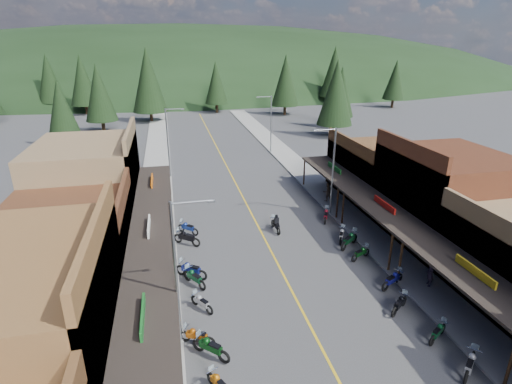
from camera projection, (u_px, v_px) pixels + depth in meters
ground at (279, 267)px, 28.18m from camera, size 220.00×220.00×0.00m
centerline at (233, 178)px, 46.43m from camera, size 0.15×90.00×0.01m
sidewalk_west at (156, 183)px, 44.65m from camera, size 3.40×94.00×0.15m
sidewalk_east at (304, 173)px, 48.17m from camera, size 3.40×94.00×0.15m
shop_west_1 at (19, 329)px, 16.93m from camera, size 10.90×10.20×8.20m
shop_west_2 at (70, 244)px, 26.05m from camera, size 10.90×9.00×6.20m
shop_west_3 at (91, 182)px, 34.46m from camera, size 10.90×10.20×8.20m
shop_east_2 at (444, 197)px, 31.27m from camera, size 10.90×9.00×8.20m
shop_east_3 at (381, 172)px, 40.38m from camera, size 10.90×10.20×6.20m
streetlight_0 at (179, 268)px, 19.71m from camera, size 2.16×0.18×8.00m
streetlight_1 at (169, 140)px, 45.27m from camera, size 2.16×0.18×8.00m
streetlight_2 at (332, 168)px, 35.31m from camera, size 2.16×0.18×8.00m
streetlight_3 at (270, 122)px, 55.39m from camera, size 2.16×0.18×8.00m
ridge_hill at (183, 83)px, 151.43m from camera, size 310.00×140.00×60.00m
pine_1 at (82, 80)px, 84.66m from camera, size 5.88×5.88×12.50m
pine_2 at (148, 80)px, 76.27m from camera, size 6.72×6.72×14.00m
pine_3 at (216, 83)px, 86.94m from camera, size 5.04×5.04×11.00m
pine_4 at (286, 80)px, 84.03m from camera, size 5.88×5.88×12.50m
pine_5 at (334, 71)px, 97.96m from camera, size 6.72×6.72×14.00m
pine_6 at (395, 80)px, 93.62m from camera, size 5.04×5.04×11.00m
pine_7 at (49, 78)px, 88.52m from camera, size 5.88×5.88×12.50m
pine_8 at (61, 107)px, 58.12m from camera, size 4.48×4.48×10.00m
pine_9 at (341, 92)px, 71.86m from camera, size 4.93×4.93×10.80m
pine_10 at (99, 92)px, 67.78m from camera, size 5.38×5.38×11.60m
pine_11 at (336, 92)px, 64.37m from camera, size 5.82×5.82×12.40m
bike_west_3 at (219, 384)px, 17.89m from camera, size 1.46×2.01×1.10m
bike_west_4 at (211, 347)px, 19.95m from camera, size 2.15×2.08×1.28m
bike_west_5 at (197, 335)px, 20.82m from camera, size 2.06×1.55×1.14m
bike_west_6 at (202, 302)px, 23.53m from camera, size 1.60×1.92×1.08m
bike_west_7 at (194, 277)px, 25.86m from camera, size 1.81×2.25×1.26m
bike_west_8 at (191, 269)px, 26.69m from camera, size 2.36×1.98×1.33m
bike_west_9 at (187, 237)px, 31.04m from camera, size 2.35×2.01×1.34m
bike_west_10 at (188, 227)px, 32.87m from camera, size 1.96×1.89×1.17m
bike_east_3 at (470, 363)px, 18.96m from camera, size 2.08×1.92×1.22m
bike_east_4 at (438, 331)px, 21.16m from camera, size 1.91×1.50×1.06m
bike_east_5 at (400, 303)px, 23.38m from camera, size 1.95×1.67×1.11m
bike_east_6 at (393, 279)px, 25.68m from camera, size 2.20×1.55×1.20m
bike_east_7 at (361, 253)px, 29.02m from camera, size 1.99×1.38×1.09m
bike_east_8 at (349, 239)px, 30.71m from camera, size 2.34×2.03×1.34m
bike_east_9 at (342, 234)px, 31.69m from camera, size 1.56×2.04×1.13m
bike_east_10 at (326, 215)px, 35.24m from camera, size 1.54×2.18×1.19m
rider_on_bike at (276, 224)px, 33.32m from camera, size 0.84×2.13×1.59m
pedestrian_east_a at (430, 273)px, 25.53m from camera, size 0.60×0.75×1.80m
pedestrian_east_b at (327, 192)px, 39.16m from camera, size 0.95×0.58×1.90m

